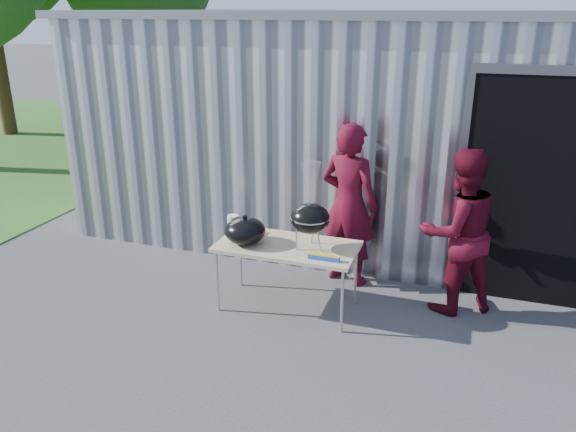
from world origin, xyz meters
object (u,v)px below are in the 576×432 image
(person_bystander, at_px, (458,232))
(folding_table, at_px, (287,248))
(kettle_grill, at_px, (310,210))
(person_cook, at_px, (349,205))

(person_bystander, bearing_deg, folding_table, -13.20)
(folding_table, height_order, person_bystander, person_bystander)
(kettle_grill, bearing_deg, person_cook, 76.07)
(person_bystander, bearing_deg, kettle_grill, -10.17)
(person_cook, bearing_deg, folding_table, 75.44)
(kettle_grill, bearing_deg, folding_table, 178.93)
(kettle_grill, distance_m, person_cook, 0.92)
(kettle_grill, height_order, person_bystander, person_bystander)
(person_cook, bearing_deg, person_bystander, -179.42)
(kettle_grill, xyz_separation_m, person_cook, (0.22, 0.87, -0.20))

